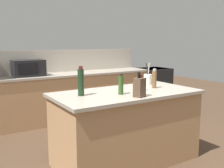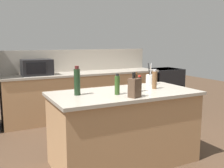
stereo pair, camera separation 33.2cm
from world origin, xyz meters
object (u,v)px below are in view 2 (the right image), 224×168
wine_bottle (77,81)px  olive_oil_bottle (117,85)px  microwave (37,67)px  utensil_crock (150,79)px  soy_sauce_bottle (139,84)px  range_oven (164,87)px  knife_block (135,88)px  pepper_grinder (154,80)px

wine_bottle → olive_oil_bottle: 0.48m
microwave → utensil_crock: 2.27m
utensil_crock → wine_bottle: bearing=-169.2°
microwave → soy_sauce_bottle: microwave is taller
olive_oil_bottle → range_oven: bearing=42.4°
range_oven → soy_sauce_bottle: bearing=-133.9°
knife_block → wine_bottle: size_ratio=0.83×
microwave → utensil_crock: (1.26, -1.89, -0.07)m
soy_sauce_bottle → wine_bottle: bearing=170.0°
range_oven → olive_oil_bottle: 3.47m
range_oven → olive_oil_bottle: bearing=-137.6°
olive_oil_bottle → microwave: bearing=102.1°
range_oven → olive_oil_bottle: size_ratio=3.63×
microwave → soy_sauce_bottle: size_ratio=2.68×
range_oven → olive_oil_bottle: (-2.52, -2.30, 0.59)m
soy_sauce_bottle → microwave: bearing=110.4°
knife_block → soy_sauce_bottle: size_ratio=1.39×
utensil_crock → olive_oil_bottle: 0.87m
wine_bottle → soy_sauce_bottle: 0.80m
microwave → utensil_crock: utensil_crock is taller
microwave → soy_sauce_bottle: bearing=-69.6°
range_oven → wine_bottle: 3.70m
range_oven → utensil_crock: 2.64m
microwave → pepper_grinder: bearing=-62.8°
wine_bottle → pepper_grinder: 1.07m
microwave → soy_sauce_bottle: 2.41m
microwave → wine_bottle: size_ratio=1.60×
olive_oil_bottle → utensil_crock: bearing=28.4°
olive_oil_bottle → wine_bottle: bearing=157.2°
range_oven → wine_bottle: bearing=-144.4°
knife_block → wine_bottle: (-0.54, 0.42, 0.05)m
range_oven → olive_oil_bottle: olive_oil_bottle is taller
olive_oil_bottle → soy_sauce_bottle: size_ratio=1.22×
range_oven → knife_block: (-2.42, -2.54, 0.59)m
microwave → olive_oil_bottle: (0.49, -2.30, -0.03)m
olive_oil_bottle → pepper_grinder: size_ratio=0.95×
utensil_crock → olive_oil_bottle: bearing=-151.6°
wine_bottle → pepper_grinder: bearing=-3.7°
microwave → wine_bottle: (0.05, -2.12, 0.01)m
wine_bottle → pepper_grinder: size_ratio=1.32×
pepper_grinder → microwave: bearing=117.2°
knife_block → soy_sauce_bottle: bearing=28.6°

